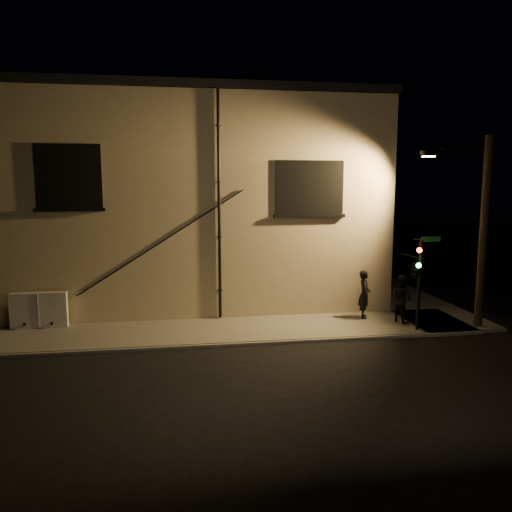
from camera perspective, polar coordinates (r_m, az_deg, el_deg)
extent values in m
plane|color=black|center=(16.48, 3.13, -9.92)|extent=(90.00, 90.00, 0.00)
cube|color=#5F5C56|center=(17.56, -7.64, -8.62)|extent=(20.00, 3.00, 0.12)
cube|color=#5F5C56|center=(25.79, 13.64, -3.32)|extent=(3.00, 16.00, 0.12)
cube|color=tan|center=(24.32, -8.25, 6.09)|extent=(16.00, 12.00, 8.50)
cube|color=black|center=(24.56, -8.47, 16.41)|extent=(16.20, 12.20, 0.30)
cube|color=black|center=(18.66, -20.59, 8.55)|extent=(2.20, 0.10, 2.20)
cube|color=black|center=(18.67, -20.58, 8.55)|extent=(1.98, 0.05, 1.98)
cube|color=black|center=(18.93, 6.14, 7.80)|extent=(2.60, 0.10, 2.00)
cube|color=black|center=(18.94, 6.13, 7.80)|extent=(2.38, 0.05, 1.78)
cylinder|color=black|center=(18.30, -4.23, 5.65)|extent=(0.11, 0.11, 8.30)
cylinder|color=black|center=(18.39, -11.04, 1.44)|extent=(5.96, 0.04, 3.75)
cylinder|color=black|center=(18.38, -10.67, 1.63)|extent=(5.96, 0.04, 3.75)
cube|color=beige|center=(19.17, -23.54, -5.68)|extent=(1.91, 0.32, 1.25)
imported|color=black|center=(19.21, 12.28, -4.29)|extent=(0.61, 0.76, 1.81)
imported|color=black|center=(19.01, 16.30, -4.67)|extent=(0.94, 1.04, 1.75)
cylinder|color=black|center=(18.04, 18.13, -3.23)|extent=(0.12, 0.12, 3.11)
imported|color=black|center=(17.73, 17.77, -1.25)|extent=(0.74, 1.91, 0.75)
sphere|color=#FF140C|center=(17.49, 18.17, 0.64)|extent=(0.17, 0.17, 0.17)
sphere|color=#14FF3F|center=(17.56, 18.10, -1.04)|extent=(0.17, 0.17, 0.17)
cube|color=#0C4C1E|center=(17.97, 19.35, 1.84)|extent=(0.70, 0.03, 0.18)
cylinder|color=black|center=(19.07, 24.55, 2.24)|extent=(0.28, 0.28, 6.77)
cylinder|color=black|center=(19.06, 22.12, 11.17)|extent=(1.72, 0.94, 0.10)
cube|color=black|center=(19.15, 19.15, 11.02)|extent=(0.55, 0.28, 0.18)
cube|color=#FFC672|center=(19.14, 19.14, 10.72)|extent=(0.42, 0.20, 0.04)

